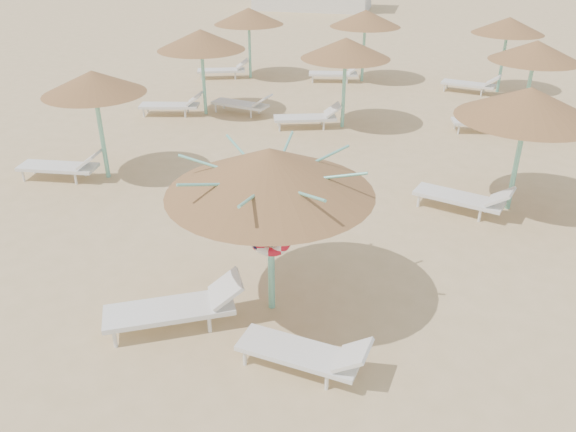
# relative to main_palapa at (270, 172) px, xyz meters

# --- Properties ---
(ground) EXTENTS (120.00, 120.00, 0.00)m
(ground) POSITION_rel_main_palapa_xyz_m (-0.46, -0.21, -2.43)
(ground) COLOR tan
(ground) RESTS_ON ground
(main_palapa) EXTENTS (3.12, 3.12, 2.80)m
(main_palapa) POSITION_rel_main_palapa_xyz_m (0.00, 0.00, 0.00)
(main_palapa) COLOR #78D0B8
(main_palapa) RESTS_ON ground
(lounger_main_a) EXTENTS (2.19, 1.57, 0.78)m
(lounger_main_a) POSITION_rel_main_palapa_xyz_m (-1.27, -0.82, -2.06)
(lounger_main_a) COLOR silver
(lounger_main_a) RESTS_ON ground
(lounger_main_b) EXTENTS (1.94, 0.84, 0.68)m
(lounger_main_b) POSITION_rel_main_palapa_xyz_m (0.87, -1.32, -2.11)
(lounger_main_b) COLOR silver
(lounger_main_b) RESTS_ON ground
(palapa_field) EXTENTS (18.63, 13.50, 2.72)m
(palapa_field) POSITION_rel_main_palapa_xyz_m (1.77, 9.89, -0.11)
(palapa_field) COLOR #78D0B8
(palapa_field) RESTS_ON ground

